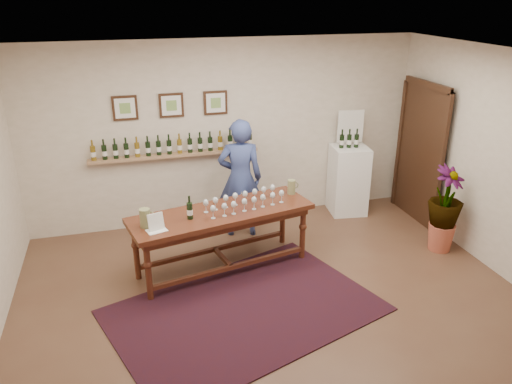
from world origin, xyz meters
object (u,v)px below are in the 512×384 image
object	(u,v)px
display_pedestal	(348,180)
potted_plant	(445,209)
tasting_table	(222,220)
person	(240,179)

from	to	relation	value
display_pedestal	potted_plant	distance (m)	1.72
tasting_table	potted_plant	size ratio (longest dim) A/B	2.30
display_pedestal	potted_plant	bearing A→B (deg)	-65.48
display_pedestal	person	distance (m)	1.93
display_pedestal	person	xyz separation A→B (m)	(-1.88, -0.31, 0.33)
display_pedestal	tasting_table	bearing A→B (deg)	-152.45
tasting_table	person	distance (m)	1.05
tasting_table	person	world-z (taller)	person
tasting_table	potted_plant	xyz separation A→B (m)	(3.07, -0.33, -0.08)
potted_plant	display_pedestal	bearing A→B (deg)	114.52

